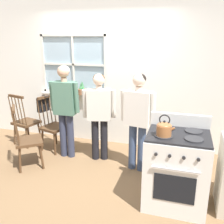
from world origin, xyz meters
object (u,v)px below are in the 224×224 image
(person_elderly_left, at_px, (65,104))
(handbag, at_px, (43,104))
(chair_center_cluster, at_px, (27,140))
(person_teen_center, at_px, (99,110))
(chair_near_wall, at_px, (25,122))
(potted_plant, at_px, (82,90))
(chair_by_window, at_px, (54,127))
(kettle, at_px, (164,128))
(stove, at_px, (176,169))
(person_adult_right, at_px, (138,114))

(person_elderly_left, distance_m, handbag, 0.65)
(chair_center_cluster, bearing_deg, person_teen_center, -98.32)
(chair_near_wall, height_order, person_teen_center, person_teen_center)
(person_elderly_left, distance_m, potted_plant, 0.75)
(chair_center_cluster, bearing_deg, chair_by_window, -43.76)
(person_elderly_left, bearing_deg, chair_by_window, 150.52)
(potted_plant, bearing_deg, kettle, -44.22)
(chair_near_wall, distance_m, potted_plant, 1.25)
(stove, xyz_separation_m, handbag, (-2.44, 1.05, 0.36))
(person_adult_right, bearing_deg, person_elderly_left, -173.79)
(person_adult_right, relative_size, stove, 1.39)
(chair_near_wall, height_order, stove, stove)
(chair_center_cluster, relative_size, person_teen_center, 0.69)
(chair_near_wall, distance_m, chair_center_cluster, 0.94)
(chair_center_cluster, xyz_separation_m, person_adult_right, (1.68, 0.40, 0.46))
(chair_center_cluster, relative_size, person_adult_right, 0.66)
(chair_center_cluster, distance_m, stove, 2.32)
(potted_plant, relative_size, handbag, 0.87)
(chair_by_window, bearing_deg, person_elderly_left, -101.76)
(kettle, bearing_deg, person_adult_right, 118.79)
(chair_center_cluster, relative_size, person_elderly_left, 0.64)
(person_elderly_left, bearing_deg, stove, -24.33)
(person_teen_center, bearing_deg, chair_center_cluster, -165.99)
(person_teen_center, relative_size, kettle, 5.90)
(chair_by_window, bearing_deg, chair_near_wall, 101.47)
(chair_by_window, distance_m, chair_near_wall, 0.64)
(chair_center_cluster, xyz_separation_m, kettle, (2.13, -0.42, 0.58))
(stove, distance_m, kettle, 0.59)
(chair_by_window, bearing_deg, potted_plant, -15.41)
(chair_near_wall, relative_size, stove, 0.93)
(chair_near_wall, relative_size, person_teen_center, 0.69)
(stove, height_order, kettle, kettle)
(stove, bearing_deg, person_elderly_left, 156.95)
(chair_by_window, xyz_separation_m, person_elderly_left, (0.36, -0.19, 0.50))
(person_adult_right, bearing_deg, kettle, -50.34)
(kettle, bearing_deg, chair_near_wall, 156.52)
(chair_center_cluster, relative_size, kettle, 4.06)
(chair_near_wall, xyz_separation_m, person_elderly_left, (1.00, -0.25, 0.50))
(person_teen_center, xyz_separation_m, person_adult_right, (0.67, -0.16, 0.03))
(potted_plant, bearing_deg, person_adult_right, -33.84)
(chair_near_wall, xyz_separation_m, person_adult_right, (2.25, -0.35, 0.46))
(person_teen_center, bearing_deg, kettle, -56.52)
(kettle, bearing_deg, person_teen_center, 138.69)
(chair_center_cluster, relative_size, handbag, 3.27)
(stove, bearing_deg, kettle, -141.13)
(person_teen_center, relative_size, person_adult_right, 0.97)
(chair_center_cluster, distance_m, potted_plant, 1.44)
(potted_plant, bearing_deg, chair_near_wall, -153.16)
(stove, bearing_deg, person_teen_center, 146.37)
(person_teen_center, distance_m, stove, 1.59)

